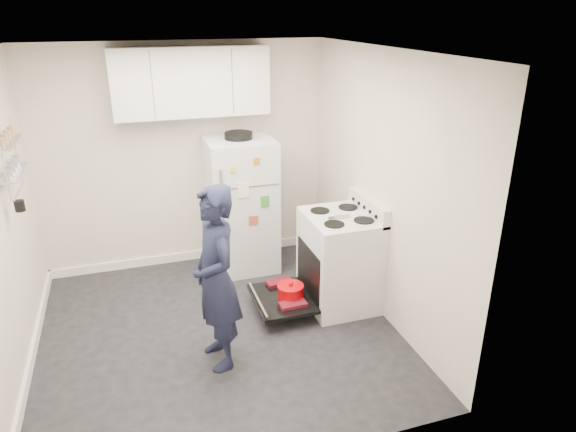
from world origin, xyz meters
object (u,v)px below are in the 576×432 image
object	(u,v)px
open_oven_door	(285,296)
refrigerator	(241,204)
electric_range	(338,261)
person	(216,279)

from	to	relation	value
open_oven_door	refrigerator	bearing A→B (deg)	98.38
refrigerator	electric_range	bearing A→B (deg)	-56.64
open_oven_door	person	size ratio (longest dim) A/B	0.45
open_oven_door	refrigerator	world-z (taller)	refrigerator
person	refrigerator	bearing A→B (deg)	152.18
electric_range	refrigerator	bearing A→B (deg)	123.36
refrigerator	person	xyz separation A→B (m)	(-0.59, -1.65, 0.02)
electric_range	open_oven_door	distance (m)	0.63
open_oven_door	person	xyz separation A→B (m)	(-0.76, -0.55, 0.61)
person	electric_range	bearing A→B (deg)	104.72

